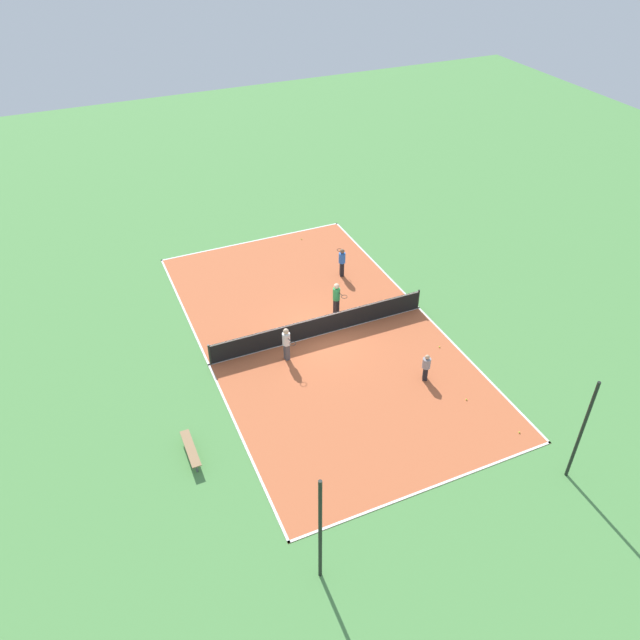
# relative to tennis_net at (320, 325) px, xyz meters

# --- Properties ---
(ground_plane) EXTENTS (80.00, 80.00, 0.00)m
(ground_plane) POSITION_rel_tennis_net_xyz_m (0.00, 0.00, -0.59)
(ground_plane) COLOR #518E47
(court_surface) EXTENTS (11.12, 19.96, 0.02)m
(court_surface) POSITION_rel_tennis_net_xyz_m (0.00, 0.00, -0.58)
(court_surface) COLOR #C66038
(court_surface) RESTS_ON ground_plane
(tennis_net) EXTENTS (10.92, 0.10, 1.12)m
(tennis_net) POSITION_rel_tennis_net_xyz_m (0.00, 0.00, 0.00)
(tennis_net) COLOR black
(tennis_net) RESTS_ON court_surface
(bench) EXTENTS (0.36, 1.97, 0.45)m
(bench) POSITION_rel_tennis_net_xyz_m (7.56, 4.92, -0.19)
(bench) COLOR olive
(bench) RESTS_ON ground_plane
(player_near_blue) EXTENTS (0.53, 0.98, 1.66)m
(player_near_blue) POSITION_rel_tennis_net_xyz_m (-3.21, -4.36, 0.39)
(player_near_blue) COLOR black
(player_near_blue) RESTS_ON court_surface
(player_baseline_gray) EXTENTS (0.49, 0.49, 1.37)m
(player_baseline_gray) POSITION_rel_tennis_net_xyz_m (-2.94, 4.76, 0.19)
(player_baseline_gray) COLOR black
(player_baseline_gray) RESTS_ON court_surface
(player_far_green) EXTENTS (0.54, 0.98, 1.85)m
(player_far_green) POSITION_rel_tennis_net_xyz_m (-1.41, -1.18, 0.51)
(player_far_green) COLOR black
(player_far_green) RESTS_ON court_surface
(player_near_white) EXTENTS (0.45, 0.97, 1.73)m
(player_near_white) POSITION_rel_tennis_net_xyz_m (2.11, 1.05, 0.43)
(player_near_white) COLOR #4C4C51
(player_near_white) RESTS_ON court_surface
(tennis_ball_midcourt) EXTENTS (0.07, 0.07, 0.07)m
(tennis_ball_midcourt) POSITION_rel_tennis_net_xyz_m (-4.73, 9.05, -0.53)
(tennis_ball_midcourt) COLOR #CCE033
(tennis_ball_midcourt) RESTS_ON court_surface
(tennis_ball_right_alley) EXTENTS (0.07, 0.07, 0.07)m
(tennis_ball_right_alley) POSITION_rel_tennis_net_xyz_m (-4.75, 3.15, -0.53)
(tennis_ball_right_alley) COLOR #CCE033
(tennis_ball_right_alley) RESTS_ON court_surface
(tennis_ball_far_baseline) EXTENTS (0.07, 0.07, 0.07)m
(tennis_ball_far_baseline) POSITION_rel_tennis_net_xyz_m (-2.71, -8.92, -0.53)
(tennis_ball_far_baseline) COLOR #CCE033
(tennis_ball_far_baseline) RESTS_ON court_surface
(tennis_ball_left_sideline) EXTENTS (0.07, 0.07, 0.07)m
(tennis_ball_left_sideline) POSITION_rel_tennis_net_xyz_m (-3.88, 6.62, -0.53)
(tennis_ball_left_sideline) COLOR #CCE033
(tennis_ball_left_sideline) RESTS_ON court_surface
(fence_post_back_left) EXTENTS (0.12, 0.12, 4.66)m
(fence_post_back_left) POSITION_rel_tennis_net_xyz_m (-5.02, 11.44, 1.74)
(fence_post_back_left) COLOR black
(fence_post_back_left) RESTS_ON ground_plane
(fence_post_back_right) EXTENTS (0.12, 0.12, 4.66)m
(fence_post_back_right) POSITION_rel_tennis_net_xyz_m (5.02, 11.44, 1.74)
(fence_post_back_right) COLOR black
(fence_post_back_right) RESTS_ON ground_plane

